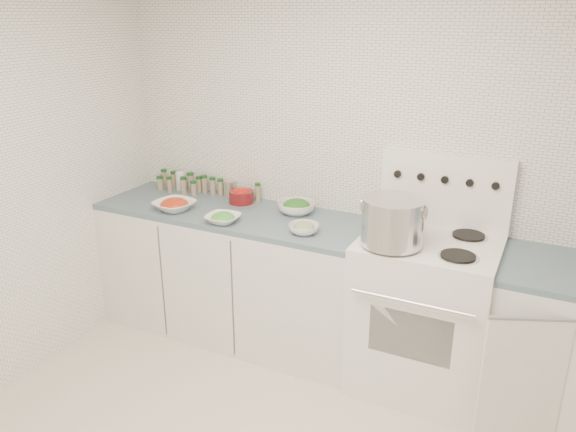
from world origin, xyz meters
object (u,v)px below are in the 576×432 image
at_px(stock_pot, 393,220).
at_px(bowl_snowpea, 223,218).
at_px(bowl_tomato, 174,205).
at_px(stove, 424,309).

height_order(stock_pot, bowl_snowpea, stock_pot).
bearing_deg(bowl_tomato, bowl_snowpea, -7.62).
distance_m(stove, bowl_snowpea, 1.33).
xyz_separation_m(bowl_tomato, bowl_snowpea, (0.41, -0.06, -0.01)).
bearing_deg(stove, bowl_snowpea, -170.59).
height_order(stove, bowl_tomato, stove).
bearing_deg(stock_pot, bowl_snowpea, -178.54).
xyz_separation_m(stock_pot, bowl_tomato, (-1.48, 0.03, -0.15)).
distance_m(stock_pot, bowl_tomato, 1.49).
bearing_deg(bowl_snowpea, stove, 9.41).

